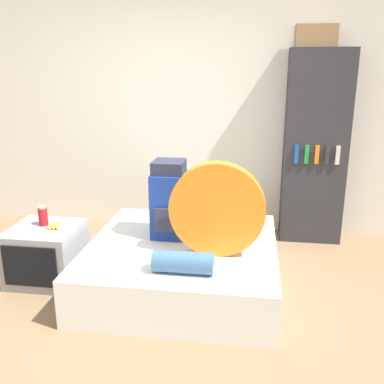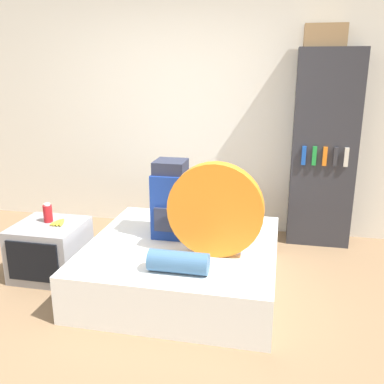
{
  "view_description": "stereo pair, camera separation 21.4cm",
  "coord_description": "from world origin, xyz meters",
  "px_view_note": "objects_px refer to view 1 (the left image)",
  "views": [
    {
      "loc": [
        0.74,
        -2.63,
        1.82
      ],
      "look_at": [
        0.27,
        0.64,
        0.83
      ],
      "focal_mm": 40.0,
      "sensor_mm": 36.0,
      "label": 1
    },
    {
      "loc": [
        0.95,
        -2.6,
        1.82
      ],
      "look_at": [
        0.27,
        0.64,
        0.83
      ],
      "focal_mm": 40.0,
      "sensor_mm": 36.0,
      "label": 2
    }
  ],
  "objects_px": {
    "backpack": "(169,200)",
    "cardboard_box": "(316,36)",
    "television": "(46,254)",
    "bookshelf": "(315,148)",
    "tent_bag": "(217,209)",
    "canister": "(43,216)",
    "sleeping_roll": "(183,262)"
  },
  "relations": [
    {
      "from": "backpack",
      "to": "cardboard_box",
      "type": "distance_m",
      "value": 2.17
    },
    {
      "from": "television",
      "to": "bookshelf",
      "type": "height_order",
      "value": "bookshelf"
    },
    {
      "from": "tent_bag",
      "to": "television",
      "type": "bearing_deg",
      "value": 176.19
    },
    {
      "from": "backpack",
      "to": "canister",
      "type": "bearing_deg",
      "value": -171.56
    },
    {
      "from": "sleeping_roll",
      "to": "bookshelf",
      "type": "height_order",
      "value": "bookshelf"
    },
    {
      "from": "tent_bag",
      "to": "cardboard_box",
      "type": "height_order",
      "value": "cardboard_box"
    },
    {
      "from": "backpack",
      "to": "tent_bag",
      "type": "relative_size",
      "value": 0.9
    },
    {
      "from": "backpack",
      "to": "sleeping_roll",
      "type": "bearing_deg",
      "value": -71.03
    },
    {
      "from": "television",
      "to": "cardboard_box",
      "type": "distance_m",
      "value": 3.24
    },
    {
      "from": "backpack",
      "to": "sleeping_roll",
      "type": "distance_m",
      "value": 0.75
    },
    {
      "from": "cardboard_box",
      "to": "bookshelf",
      "type": "bearing_deg",
      "value": -22.15
    },
    {
      "from": "television",
      "to": "bookshelf",
      "type": "relative_size",
      "value": 0.29
    },
    {
      "from": "television",
      "to": "bookshelf",
      "type": "distance_m",
      "value": 2.82
    },
    {
      "from": "cardboard_box",
      "to": "canister",
      "type": "bearing_deg",
      "value": -151.45
    },
    {
      "from": "sleeping_roll",
      "to": "backpack",
      "type": "bearing_deg",
      "value": 108.97
    },
    {
      "from": "sleeping_roll",
      "to": "bookshelf",
      "type": "relative_size",
      "value": 0.22
    },
    {
      "from": "sleeping_roll",
      "to": "cardboard_box",
      "type": "bearing_deg",
      "value": 60.21
    },
    {
      "from": "backpack",
      "to": "cardboard_box",
      "type": "xyz_separation_m",
      "value": [
        1.25,
        1.11,
        1.38
      ]
    },
    {
      "from": "backpack",
      "to": "television",
      "type": "height_order",
      "value": "backpack"
    },
    {
      "from": "backpack",
      "to": "canister",
      "type": "relative_size",
      "value": 3.94
    },
    {
      "from": "tent_bag",
      "to": "canister",
      "type": "height_order",
      "value": "tent_bag"
    },
    {
      "from": "television",
      "to": "sleeping_roll",
      "type": "bearing_deg",
      "value": -19.31
    },
    {
      "from": "sleeping_roll",
      "to": "cardboard_box",
      "type": "xyz_separation_m",
      "value": [
        1.02,
        1.78,
        1.63
      ]
    },
    {
      "from": "tent_bag",
      "to": "bookshelf",
      "type": "relative_size",
      "value": 0.37
    },
    {
      "from": "backpack",
      "to": "cardboard_box",
      "type": "height_order",
      "value": "cardboard_box"
    },
    {
      "from": "canister",
      "to": "cardboard_box",
      "type": "height_order",
      "value": "cardboard_box"
    },
    {
      "from": "backpack",
      "to": "sleeping_roll",
      "type": "xyz_separation_m",
      "value": [
        0.23,
        -0.67,
        -0.24
      ]
    },
    {
      "from": "canister",
      "to": "bookshelf",
      "type": "relative_size",
      "value": 0.09
    },
    {
      "from": "sleeping_roll",
      "to": "canister",
      "type": "xyz_separation_m",
      "value": [
        -1.31,
        0.51,
        0.1
      ]
    },
    {
      "from": "backpack",
      "to": "television",
      "type": "bearing_deg",
      "value": -168.0
    },
    {
      "from": "backpack",
      "to": "tent_bag",
      "type": "height_order",
      "value": "tent_bag"
    },
    {
      "from": "backpack",
      "to": "sleeping_roll",
      "type": "relative_size",
      "value": 1.52
    }
  ]
}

